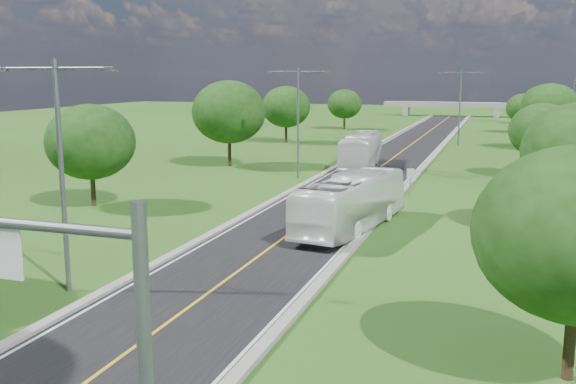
# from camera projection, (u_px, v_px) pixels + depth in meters

# --- Properties ---
(ground) EXTENTS (260.00, 260.00, 0.00)m
(ground) POSITION_uv_depth(u_px,v_px,m) (391.00, 160.00, 70.99)
(ground) COLOR #2C5217
(ground) RESTS_ON ground
(road) EXTENTS (8.00, 150.00, 0.06)m
(road) POSITION_uv_depth(u_px,v_px,m) (399.00, 154.00, 76.58)
(road) COLOR black
(road) RESTS_ON ground
(curb_left) EXTENTS (0.50, 150.00, 0.22)m
(curb_left) POSITION_uv_depth(u_px,v_px,m) (364.00, 152.00, 77.90)
(curb_left) COLOR gray
(curb_left) RESTS_ON ground
(curb_right) EXTENTS (0.50, 150.00, 0.22)m
(curb_right) POSITION_uv_depth(u_px,v_px,m) (435.00, 154.00, 75.23)
(curb_right) COLOR gray
(curb_right) RESTS_ON ground
(signal_mast) EXTENTS (8.54, 0.33, 7.20)m
(signal_mast) POSITION_uv_depth(u_px,v_px,m) (45.00, 313.00, 12.08)
(signal_mast) COLOR slate
(signal_mast) RESTS_ON ground
(speed_limit_sign) EXTENTS (0.55, 0.09, 2.40)m
(speed_limit_sign) POSITION_uv_depth(u_px,v_px,m) (410.00, 178.00, 48.55)
(speed_limit_sign) COLOR slate
(speed_limit_sign) RESTS_ON ground
(overpass) EXTENTS (30.00, 3.00, 3.20)m
(overpass) POSITION_uv_depth(u_px,v_px,m) (451.00, 106.00, 145.13)
(overpass) COLOR gray
(overpass) RESTS_ON ground
(streetlight_near_left) EXTENTS (5.90, 0.25, 10.00)m
(streetlight_near_left) POSITION_uv_depth(u_px,v_px,m) (60.00, 156.00, 27.05)
(streetlight_near_left) COLOR slate
(streetlight_near_left) RESTS_ON ground
(streetlight_mid_left) EXTENTS (5.90, 0.25, 10.00)m
(streetlight_mid_left) POSITION_uv_depth(u_px,v_px,m) (298.00, 113.00, 57.82)
(streetlight_mid_left) COLOR slate
(streetlight_mid_left) RESTS_ON ground
(streetlight_far_right) EXTENTS (5.90, 0.25, 10.00)m
(streetlight_far_right) POSITION_uv_depth(u_px,v_px,m) (460.00, 101.00, 84.82)
(streetlight_far_right) COLOR slate
(streetlight_far_right) RESTS_ON ground
(tree_lb) EXTENTS (6.30, 6.30, 7.33)m
(tree_lb) POSITION_uv_depth(u_px,v_px,m) (90.00, 142.00, 45.34)
(tree_lb) COLOR black
(tree_lb) RESTS_ON ground
(tree_lc) EXTENTS (7.56, 7.56, 8.79)m
(tree_lc) POSITION_uv_depth(u_px,v_px,m) (229.00, 112.00, 65.37)
(tree_lc) COLOR black
(tree_lc) RESTS_ON ground
(tree_ld) EXTENTS (6.72, 6.72, 7.82)m
(tree_ld) POSITION_uv_depth(u_px,v_px,m) (286.00, 107.00, 88.48)
(tree_ld) COLOR black
(tree_ld) RESTS_ON ground
(tree_le) EXTENTS (5.88, 5.88, 6.84)m
(tree_le) POSITION_uv_depth(u_px,v_px,m) (345.00, 104.00, 110.18)
(tree_le) COLOR black
(tree_le) RESTS_ON ground
(tree_rc) EXTENTS (5.88, 5.88, 6.84)m
(tree_rc) POSITION_uv_depth(u_px,v_px,m) (542.00, 131.00, 58.05)
(tree_rc) COLOR black
(tree_rc) RESTS_ON ground
(tree_rd) EXTENTS (7.14, 7.14, 8.30)m
(tree_rd) POSITION_uv_depth(u_px,v_px,m) (550.00, 108.00, 79.62)
(tree_rd) COLOR black
(tree_rd) RESTS_ON ground
(tree_re) EXTENTS (5.46, 5.46, 6.35)m
(tree_re) POSITION_uv_depth(u_px,v_px,m) (523.00, 108.00, 103.01)
(tree_re) COLOR black
(tree_re) RESTS_ON ground
(tree_rf) EXTENTS (6.30, 6.30, 7.33)m
(tree_rf) POSITION_uv_depth(u_px,v_px,m) (541.00, 100.00, 120.44)
(tree_rf) COLOR black
(tree_rf) RESTS_ON ground
(bus_outbound) EXTENTS (4.67, 12.27, 3.34)m
(bus_outbound) POSITION_uv_depth(u_px,v_px,m) (352.00, 202.00, 38.83)
(bus_outbound) COLOR white
(bus_outbound) RESTS_ON road
(bus_inbound) EXTENTS (3.87, 12.54, 3.44)m
(bus_inbound) POSITION_uv_depth(u_px,v_px,m) (361.00, 150.00, 65.15)
(bus_inbound) COLOR white
(bus_inbound) RESTS_ON road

